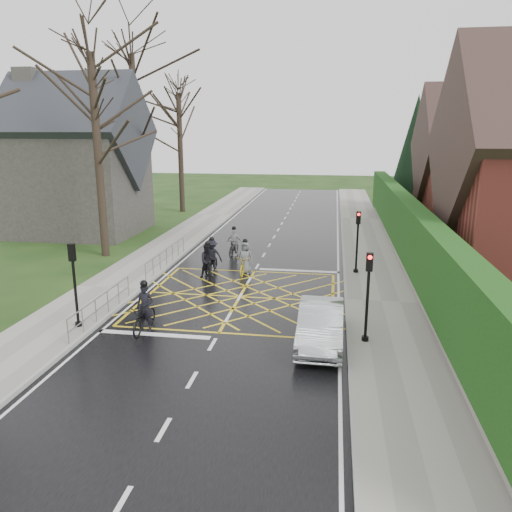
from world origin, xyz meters
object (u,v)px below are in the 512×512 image
(cyclist_rear, at_px, (145,315))
(cyclist_lead, at_px, (245,262))
(cyclist_mid, at_px, (212,259))
(cyclist_back, at_px, (208,264))
(cyclist_front, at_px, (234,245))
(car, at_px, (321,324))

(cyclist_rear, relative_size, cyclist_lead, 1.04)
(cyclist_rear, height_order, cyclist_mid, cyclist_rear)
(cyclist_back, distance_m, cyclist_lead, 1.93)
(cyclist_mid, xyz_separation_m, cyclist_front, (0.45, 3.42, -0.03))
(cyclist_rear, xyz_separation_m, cyclist_lead, (2.28, 7.73, 0.01))
(cyclist_front, xyz_separation_m, car, (5.27, -11.42, 0.06))
(cyclist_rear, xyz_separation_m, cyclist_back, (0.61, 6.76, 0.08))
(cyclist_mid, bearing_deg, cyclist_rear, -91.00)
(cyclist_rear, distance_m, cyclist_mid, 7.85)
(cyclist_mid, xyz_separation_m, cyclist_lead, (1.73, -0.10, -0.05))
(cyclist_rear, bearing_deg, cyclist_back, 86.32)
(cyclist_front, bearing_deg, cyclist_rear, -89.04)
(cyclist_front, height_order, car, cyclist_front)
(cyclist_front, bearing_deg, cyclist_mid, -91.44)
(cyclist_rear, height_order, cyclist_lead, cyclist_rear)
(cyclist_back, distance_m, car, 8.96)
(car, bearing_deg, cyclist_lead, 117.27)
(cyclist_back, height_order, car, cyclist_back)
(cyclist_rear, distance_m, car, 6.29)
(cyclist_back, bearing_deg, cyclist_rear, -118.85)
(cyclist_front, distance_m, car, 12.57)
(cyclist_lead, bearing_deg, cyclist_back, -147.40)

